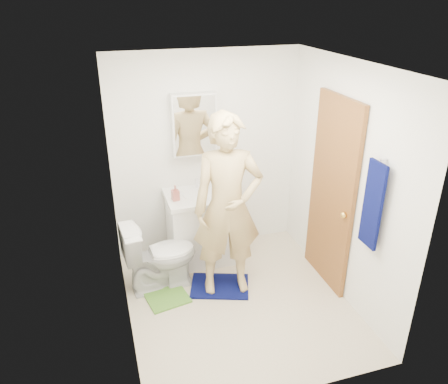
# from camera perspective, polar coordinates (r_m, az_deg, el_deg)

# --- Properties ---
(floor) EXTENTS (2.20, 2.40, 0.02)m
(floor) POSITION_cam_1_polar(r_m,az_deg,el_deg) (4.70, 1.83, -14.23)
(floor) COLOR beige
(floor) RESTS_ON ground
(ceiling) EXTENTS (2.20, 2.40, 0.02)m
(ceiling) POSITION_cam_1_polar(r_m,az_deg,el_deg) (3.68, 2.35, 16.41)
(ceiling) COLOR white
(ceiling) RESTS_ON ground
(wall_back) EXTENTS (2.20, 0.02, 2.40)m
(wall_back) POSITION_cam_1_polar(r_m,az_deg,el_deg) (5.11, -2.34, 4.83)
(wall_back) COLOR white
(wall_back) RESTS_ON ground
(wall_front) EXTENTS (2.20, 0.02, 2.40)m
(wall_front) POSITION_cam_1_polar(r_m,az_deg,el_deg) (3.08, 9.46, -10.17)
(wall_front) COLOR white
(wall_front) RESTS_ON ground
(wall_left) EXTENTS (0.02, 2.40, 2.40)m
(wall_left) POSITION_cam_1_polar(r_m,az_deg,el_deg) (3.86, -13.75, -2.87)
(wall_left) COLOR white
(wall_left) RESTS_ON ground
(wall_right) EXTENTS (0.02, 2.40, 2.40)m
(wall_right) POSITION_cam_1_polar(r_m,az_deg,el_deg) (4.50, 15.55, 1.01)
(wall_right) COLOR white
(wall_right) RESTS_ON ground
(vanity_cabinet) EXTENTS (0.75, 0.55, 0.80)m
(vanity_cabinet) POSITION_cam_1_polar(r_m,az_deg,el_deg) (5.16, -2.96, -4.81)
(vanity_cabinet) COLOR white
(vanity_cabinet) RESTS_ON floor
(countertop) EXTENTS (0.79, 0.59, 0.05)m
(countertop) POSITION_cam_1_polar(r_m,az_deg,el_deg) (4.96, -3.07, -0.55)
(countertop) COLOR white
(countertop) RESTS_ON vanity_cabinet
(sink_basin) EXTENTS (0.40, 0.40, 0.03)m
(sink_basin) POSITION_cam_1_polar(r_m,az_deg,el_deg) (4.95, -3.08, -0.39)
(sink_basin) COLOR white
(sink_basin) RESTS_ON countertop
(faucet) EXTENTS (0.03, 0.03, 0.12)m
(faucet) POSITION_cam_1_polar(r_m,az_deg,el_deg) (5.08, -3.59, 1.15)
(faucet) COLOR silver
(faucet) RESTS_ON countertop
(medicine_cabinet) EXTENTS (0.50, 0.12, 0.70)m
(medicine_cabinet) POSITION_cam_1_polar(r_m,az_deg,el_deg) (4.89, -3.93, 8.78)
(medicine_cabinet) COLOR white
(medicine_cabinet) RESTS_ON wall_back
(mirror_panel) EXTENTS (0.46, 0.01, 0.66)m
(mirror_panel) POSITION_cam_1_polar(r_m,az_deg,el_deg) (4.83, -3.76, 8.59)
(mirror_panel) COLOR white
(mirror_panel) RESTS_ON wall_back
(door) EXTENTS (0.05, 0.80, 2.05)m
(door) POSITION_cam_1_polar(r_m,az_deg,el_deg) (4.66, 13.89, -0.30)
(door) COLOR #9B5F2A
(door) RESTS_ON ground
(door_knob) EXTENTS (0.07, 0.07, 0.07)m
(door_knob) POSITION_cam_1_polar(r_m,az_deg,el_deg) (4.43, 15.39, -2.92)
(door_knob) COLOR gold
(door_knob) RESTS_ON door
(towel) EXTENTS (0.03, 0.24, 0.80)m
(towel) POSITION_cam_1_polar(r_m,az_deg,el_deg) (4.01, 18.85, -1.63)
(towel) COLOR #080E4C
(towel) RESTS_ON wall_right
(towel_hook) EXTENTS (0.06, 0.02, 0.02)m
(towel_hook) POSITION_cam_1_polar(r_m,az_deg,el_deg) (3.88, 20.18, 4.01)
(towel_hook) COLOR silver
(towel_hook) RESTS_ON wall_right
(toilet) EXTENTS (0.80, 0.50, 0.78)m
(toilet) POSITION_cam_1_polar(r_m,az_deg,el_deg) (4.74, -8.35, -8.16)
(toilet) COLOR white
(toilet) RESTS_ON floor
(bath_mat) EXTENTS (0.73, 0.62, 0.02)m
(bath_mat) POSITION_cam_1_polar(r_m,az_deg,el_deg) (4.88, -0.55, -12.18)
(bath_mat) COLOR #080E4C
(bath_mat) RESTS_ON floor
(green_rug) EXTENTS (0.48, 0.42, 0.02)m
(green_rug) POSITION_cam_1_polar(r_m,az_deg,el_deg) (4.76, -7.36, -13.57)
(green_rug) COLOR #599732
(green_rug) RESTS_ON floor
(soap_dispenser) EXTENTS (0.09, 0.09, 0.17)m
(soap_dispenser) POSITION_cam_1_polar(r_m,az_deg,el_deg) (4.80, -6.38, -0.12)
(soap_dispenser) COLOR #B25C53
(soap_dispenser) RESTS_ON countertop
(toothbrush_cup) EXTENTS (0.17, 0.17, 0.10)m
(toothbrush_cup) POSITION_cam_1_polar(r_m,az_deg,el_deg) (5.09, -0.08, 1.11)
(toothbrush_cup) COLOR #894495
(toothbrush_cup) RESTS_ON countertop
(man) EXTENTS (0.76, 0.55, 1.92)m
(man) POSITION_cam_1_polar(r_m,az_deg,el_deg) (4.35, 0.48, -2.03)
(man) COLOR tan
(man) RESTS_ON bath_mat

